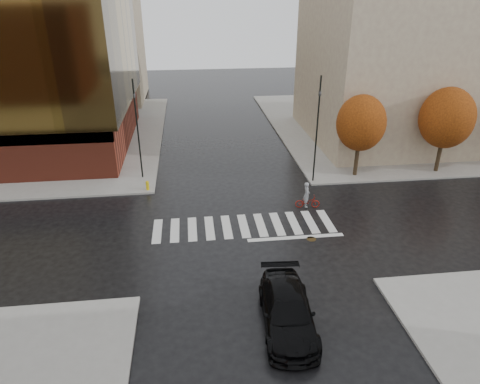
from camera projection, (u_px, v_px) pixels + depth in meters
The scene contains 14 objects.
ground at pixel (245, 230), 27.10m from camera, with size 120.00×120.00×0.00m, color black.
sidewalk_nw at pixel (14, 138), 43.58m from camera, with size 30.00×30.00×0.15m, color gray.
sidewalk_ne at pixel (405, 123), 48.16m from camera, with size 30.00×30.00×0.15m, color gray.
crosswalk at pixel (244, 226), 27.54m from camera, with size 12.00×3.00×0.01m, color silver.
building_ne_tan at pixel (400, 43), 40.23m from camera, with size 16.00×16.00×18.00m, color gray.
building_nw_far at pixel (82, 20), 54.12m from camera, with size 14.00×12.00×20.00m, color gray.
tree_ne_a at pixel (361, 123), 32.89m from camera, with size 3.80×3.80×6.50m.
tree_ne_b at pixel (447, 118), 33.59m from camera, with size 4.20×4.20×6.89m.
sedan at pixel (287, 311), 19.11m from camera, with size 2.26×5.56×1.61m, color black.
cyclist at pixel (307, 199), 29.56m from camera, with size 1.75×0.79×1.92m.
traffic_light_nw at pixel (137, 123), 32.39m from camera, with size 0.23×0.20×7.77m.
traffic_light_ne at pixel (318, 122), 31.64m from camera, with size 0.20×0.23×8.13m.
fire_hydrant at pixel (147, 185), 31.97m from camera, with size 0.26×0.26×0.72m.
manhole at pixel (311, 239), 26.09m from camera, with size 0.58×0.58×0.01m, color #443318.
Camera 1 is at (-3.13, -23.21, 13.84)m, focal length 32.00 mm.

